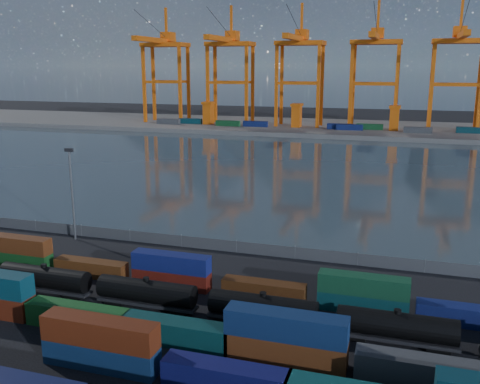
% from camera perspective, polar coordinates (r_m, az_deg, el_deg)
% --- Properties ---
extents(ground, '(700.00, 700.00, 0.00)m').
position_cam_1_polar(ground, '(66.47, -8.02, -14.21)').
color(ground, black).
rests_on(ground, ground).
extents(harbor_water, '(700.00, 700.00, 0.00)m').
position_cam_1_polar(harbor_water, '(162.98, 7.93, 2.37)').
color(harbor_water, '#314047').
rests_on(harbor_water, ground).
extents(far_quay, '(700.00, 70.00, 2.00)m').
position_cam_1_polar(far_quay, '(265.90, 11.78, 6.65)').
color(far_quay, '#514F4C').
rests_on(far_quay, ground).
extents(container_row_south, '(140.51, 2.56, 5.45)m').
position_cam_1_polar(container_row_south, '(54.41, -3.38, -18.06)').
color(container_row_south, '#47484C').
rests_on(container_row_south, ground).
extents(container_row_mid, '(142.32, 2.63, 5.60)m').
position_cam_1_polar(container_row_mid, '(62.74, -7.90, -14.09)').
color(container_row_mid, '#393C3E').
rests_on(container_row_mid, ground).
extents(container_row_north, '(140.13, 2.31, 4.91)m').
position_cam_1_polar(container_row_north, '(77.00, -7.28, -8.78)').
color(container_row_north, navy).
rests_on(container_row_north, ground).
extents(tanker_string, '(122.14, 2.93, 4.19)m').
position_cam_1_polar(tanker_string, '(68.07, -4.00, -11.45)').
color(tanker_string, black).
rests_on(tanker_string, ground).
extents(waterfront_fence, '(160.12, 0.12, 2.20)m').
position_cam_1_polar(waterfront_fence, '(90.04, -0.38, -5.86)').
color(waterfront_fence, '#595B5E').
rests_on(waterfront_fence, ground).
extents(yard_light_mast, '(1.60, 0.40, 16.60)m').
position_cam_1_polar(yard_light_mast, '(99.14, -17.51, 0.29)').
color(yard_light_mast, slate).
rests_on(yard_light_mast, ground).
extents(gantry_cranes, '(197.79, 43.75, 59.25)m').
position_cam_1_polar(gantry_cranes, '(258.64, 10.30, 14.38)').
color(gantry_cranes, orange).
rests_on(gantry_cranes, ground).
extents(quay_containers, '(172.58, 10.99, 2.60)m').
position_cam_1_polar(quay_containers, '(252.64, 8.96, 6.95)').
color(quay_containers, navy).
rests_on(quay_containers, far_quay).
extents(straddle_carriers, '(140.00, 7.00, 11.10)m').
position_cam_1_polar(straddle_carriers, '(255.58, 11.06, 7.96)').
color(straddle_carriers, orange).
rests_on(straddle_carriers, far_quay).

